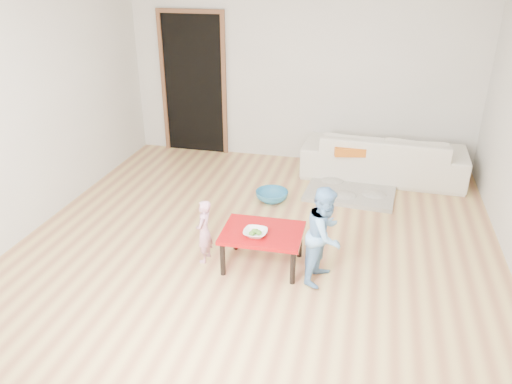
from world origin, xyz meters
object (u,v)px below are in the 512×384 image
at_px(sofa, 383,155).
at_px(child_blue, 325,235).
at_px(child_pink, 204,231).
at_px(red_table, 262,248).
at_px(bowl, 255,233).
at_px(basin, 272,196).

height_order(sofa, child_blue, child_blue).
distance_m(child_pink, child_blue, 1.19).
relative_size(red_table, bowl, 3.44).
bearing_deg(sofa, bowl, 68.06).
xyz_separation_m(sofa, child_pink, (-1.69, -2.58, 0.01)).
height_order(child_pink, child_blue, child_blue).
height_order(red_table, child_pink, child_pink).
relative_size(child_pink, child_blue, 0.70).
bearing_deg(sofa, basin, 41.61).
distance_m(sofa, child_blue, 2.68).
height_order(child_pink, basin, child_pink).
bearing_deg(basin, child_blue, -62.09).
bearing_deg(child_blue, red_table, 97.65).
bearing_deg(bowl, sofa, 66.28).
bearing_deg(red_table, basin, 98.17).
bearing_deg(red_table, sofa, 66.34).
bearing_deg(child_pink, red_table, 94.81).
distance_m(child_blue, basin, 1.77).
bearing_deg(child_pink, child_blue, 88.61).
relative_size(bowl, basin, 0.55).
relative_size(bowl, child_pink, 0.34).
height_order(red_table, bowl, bowl).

